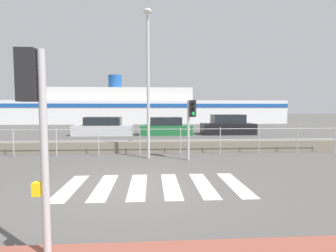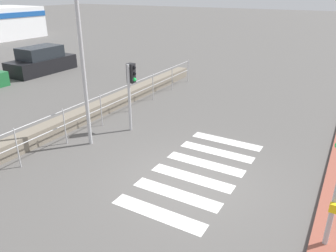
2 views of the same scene
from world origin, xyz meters
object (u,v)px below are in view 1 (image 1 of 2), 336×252
at_px(parked_car_silver, 103,127).
at_px(streetlamp, 148,69).
at_px(traffic_light_near, 35,111).
at_px(parked_car_green, 166,127).
at_px(parked_car_black, 228,126).
at_px(traffic_light_far, 191,116).
at_px(ferry_boat, 141,108).

bearing_deg(parked_car_silver, streetlamp, -69.81).
height_order(traffic_light_near, parked_car_green, traffic_light_near).
xyz_separation_m(traffic_light_near, parked_car_silver, (-2.20, 16.96, -1.49)).
relative_size(parked_car_silver, parked_car_black, 1.09).
bearing_deg(traffic_light_far, parked_car_black, 65.96).
distance_m(traffic_light_near, streetlamp, 7.47).
xyz_separation_m(traffic_light_far, parked_car_silver, (-5.33, 10.08, -1.19)).
relative_size(traffic_light_near, parked_car_silver, 0.64).
xyz_separation_m(streetlamp, ferry_boat, (-1.29, 25.87, -1.65)).
relative_size(traffic_light_far, parked_car_silver, 0.54).
relative_size(traffic_light_near, parked_car_green, 0.72).
bearing_deg(ferry_boat, parked_car_green, -81.00).
relative_size(traffic_light_near, parked_car_black, 0.70).
bearing_deg(parked_car_green, streetlamp, -97.28).
relative_size(ferry_boat, parked_car_silver, 8.18).
height_order(traffic_light_far, ferry_boat, ferry_boat).
xyz_separation_m(ferry_boat, parked_car_silver, (-2.31, -16.07, -1.43)).
height_order(traffic_light_near, ferry_boat, ferry_boat).
xyz_separation_m(traffic_light_far, parked_car_green, (-0.48, 10.08, -1.21)).
relative_size(traffic_light_far, parked_car_green, 0.60).
bearing_deg(parked_car_green, parked_car_black, -0.00).
bearing_deg(parked_car_green, ferry_boat, 99.00).
bearing_deg(parked_car_green, traffic_light_near, -98.91).
distance_m(streetlamp, parked_car_green, 10.35).
bearing_deg(traffic_light_far, parked_car_green, 92.71).
bearing_deg(streetlamp, ferry_boat, 92.86).
bearing_deg(ferry_boat, parked_car_silver, -98.18).
relative_size(streetlamp, parked_car_silver, 1.30).
distance_m(streetlamp, ferry_boat, 25.95).
distance_m(traffic_light_far, streetlamp, 2.57).
distance_m(streetlamp, parked_car_black, 11.99).
xyz_separation_m(traffic_light_near, parked_car_black, (7.63, 16.96, -1.42)).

